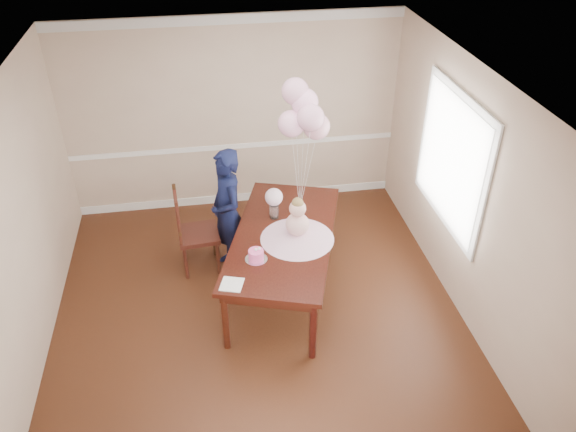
{
  "coord_description": "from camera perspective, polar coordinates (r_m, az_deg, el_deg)",
  "views": [
    {
      "loc": [
        -0.44,
        -4.57,
        4.47
      ],
      "look_at": [
        0.4,
        0.43,
        1.05
      ],
      "focal_mm": 35.0,
      "sensor_mm": 36.0,
      "label": 1
    }
  ],
  "objects": [
    {
      "name": "chair_slat_top",
      "position": [
        6.59,
        -11.36,
        1.67
      ],
      "size": [
        0.06,
        0.43,
        0.05
      ],
      "primitive_type": "cube",
      "rotation": [
        0.0,
        0.0,
        0.07
      ],
      "color": "#3D1610",
      "rests_on": "dining_chair_seat"
    },
    {
      "name": "window_frame",
      "position": [
        6.43,
        16.3,
        5.54
      ],
      "size": [
        0.02,
        1.66,
        1.56
      ],
      "primitive_type": "cube",
      "color": "silver",
      "rests_on": "wall_right"
    },
    {
      "name": "chair_rail_trim",
      "position": [
        7.92,
        -5.33,
        7.06
      ],
      "size": [
        4.5,
        0.02,
        0.07
      ],
      "primitive_type": "cube",
      "color": "white",
      "rests_on": "wall_back"
    },
    {
      "name": "chair_back_post_l",
      "position": [
        6.54,
        -11.03,
        -0.82
      ],
      "size": [
        0.05,
        0.05,
        0.61
      ],
      "primitive_type": "cylinder",
      "rotation": [
        0.0,
        0.0,
        0.07
      ],
      "color": "#37160F",
      "rests_on": "dining_chair_seat"
    },
    {
      "name": "baby_head",
      "position": [
        5.96,
        0.98,
        0.77
      ],
      "size": [
        0.18,
        0.18,
        0.18
      ],
      "primitive_type": "sphere",
      "color": "#DBA797",
      "rests_on": "baby_torso"
    },
    {
      "name": "wall_left",
      "position": [
        5.82,
        -25.9,
        -2.3
      ],
      "size": [
        0.02,
        5.0,
        2.7
      ],
      "primitive_type": "cube",
      "color": "tan",
      "rests_on": "floor"
    },
    {
      "name": "ceiling",
      "position": [
        4.92,
        -3.83,
        12.84
      ],
      "size": [
        4.5,
        5.0,
        0.02
      ],
      "primitive_type": "cube",
      "color": "silver",
      "rests_on": "wall_back"
    },
    {
      "name": "balloon_a",
      "position": [
        6.21,
        0.35,
        9.36
      ],
      "size": [
        0.3,
        0.3,
        0.3
      ],
      "primitive_type": "sphere",
      "color": "#FFB4D8",
      "rests_on": "balloon_ribbon_a"
    },
    {
      "name": "balloon_ribbon_d",
      "position": [
        6.46,
        0.99,
        5.92
      ],
      "size": [
        0.05,
        0.13,
        1.22
      ],
      "primitive_type": "cylinder",
      "rotation": [
        -0.09,
        -0.07,
        -0.31
      ],
      "color": "silver",
      "rests_on": "balloon_weight"
    },
    {
      "name": "baby_hair",
      "position": [
        5.93,
        0.99,
        1.29
      ],
      "size": [
        0.13,
        0.13,
        0.13
      ],
      "primitive_type": "sphere",
      "color": "olive",
      "rests_on": "baby_head"
    },
    {
      "name": "dining_chair_seat",
      "position": [
        6.88,
        -9.08,
        -1.83
      ],
      "size": [
        0.51,
        0.51,
        0.05
      ],
      "primitive_type": "cube",
      "rotation": [
        0.0,
        0.0,
        0.07
      ],
      "color": "#35130E",
      "rests_on": "chair_leg_fl"
    },
    {
      "name": "chair_leg_bl",
      "position": [
        7.19,
        -10.6,
        -2.8
      ],
      "size": [
        0.05,
        0.05,
        0.47
      ],
      "primitive_type": "cylinder",
      "rotation": [
        0.0,
        0.0,
        0.07
      ],
      "color": "#36150E",
      "rests_on": "floor"
    },
    {
      "name": "baby_torso",
      "position": [
        6.08,
        0.96,
        -0.84
      ],
      "size": [
        0.26,
        0.26,
        0.26
      ],
      "primitive_type": "sphere",
      "color": "pink",
      "rests_on": "baby_skirt"
    },
    {
      "name": "chair_back_post_r",
      "position": [
        6.87,
        -11.27,
        0.99
      ],
      "size": [
        0.05,
        0.05,
        0.61
      ],
      "primitive_type": "cylinder",
      "rotation": [
        0.0,
        0.0,
        0.07
      ],
      "color": "#39200F",
      "rests_on": "dining_chair_seat"
    },
    {
      "name": "table_leg_br",
      "position": [
        7.26,
        4.28,
        -0.42
      ],
      "size": [
        0.09,
        0.09,
        0.75
      ],
      "primitive_type": "cylinder",
      "rotation": [
        0.0,
        0.0,
        -0.31
      ],
      "color": "black",
      "rests_on": "floor"
    },
    {
      "name": "table_leg_fr",
      "position": [
        5.74,
        2.56,
        -11.51
      ],
      "size": [
        0.09,
        0.09,
        0.75
      ],
      "primitive_type": "cylinder",
      "rotation": [
        0.0,
        0.0,
        -0.31
      ],
      "color": "black",
      "rests_on": "floor"
    },
    {
      "name": "table_leg_bl",
      "position": [
        7.36,
        -2.73,
        0.16
      ],
      "size": [
        0.09,
        0.09,
        0.75
      ],
      "primitive_type": "cylinder",
      "rotation": [
        0.0,
        0.0,
        -0.31
      ],
      "color": "black",
      "rests_on": "floor"
    },
    {
      "name": "cake_flower_a",
      "position": [
        5.82,
        -3.29,
        -3.41
      ],
      "size": [
        0.03,
        0.03,
        0.03
      ],
      "primitive_type": "sphere",
      "color": "white",
      "rests_on": "birthday_cake"
    },
    {
      "name": "birthday_cake",
      "position": [
        5.86,
        -3.26,
        -3.95
      ],
      "size": [
        0.2,
        0.2,
        0.11
      ],
      "primitive_type": "cylinder",
      "rotation": [
        0.0,
        0.0,
        -0.31
      ],
      "color": "#FF50A3",
      "rests_on": "cake_platter"
    },
    {
      "name": "balloon_ribbon_e",
      "position": [
        6.52,
        2.02,
        4.3
      ],
      "size": [
        0.17,
        0.03,
        0.83
      ],
      "primitive_type": "cylinder",
      "rotation": [
        -0.09,
        0.17,
        -0.31
      ],
      "color": "white",
      "rests_on": "balloon_weight"
    },
    {
      "name": "roses_near",
      "position": [
        6.38,
        -1.45,
        1.95
      ],
      "size": [
        0.2,
        0.2,
        0.2
      ],
      "primitive_type": "sphere",
      "color": "silver",
      "rests_on": "rose_vase_near"
    },
    {
      "name": "woman",
      "position": [
        6.64,
        -6.17,
        0.33
      ],
      "size": [
        0.54,
        0.67,
        1.61
      ],
      "primitive_type": "imported",
      "rotation": [
        0.0,
        0.0,
        -1.28
      ],
      "color": "black",
      "rests_on": "floor"
    },
    {
      "name": "balloon_weight",
      "position": [
        6.71,
        1.23,
        1.03
      ],
      "size": [
        0.05,
        0.05,
        0.02
      ],
      "primitive_type": "cylinder",
      "rotation": [
        0.0,
        0.0,
        -0.31
      ],
      "color": "#B7B8BC",
      "rests_on": "dining_table_top"
    },
    {
      "name": "balloon_ribbon_b",
      "position": [
        6.42,
        1.73,
        4.64
      ],
      "size": [
        0.09,
        0.09,
        1.0
      ],
      "primitive_type": "cylinder",
      "rotation": [
        0.05,
        0.1,
        -0.31
      ],
      "color": "white",
      "rests_on": "balloon_weight"
    },
    {
      "name": "wall_back",
      "position": [
        7.74,
        -5.51,
        10.07
      ],
      "size": [
        4.5,
        0.02,
        2.7
      ],
      "primitive_type": "cube",
      "color": "tan",
      "rests_on": "floor"
    },
    {
      "name": "chair_leg_br",
      "position": [
        7.2,
        -7.52,
        -2.39
      ],
      "size": [
        0.05,
        0.05,
        0.47
      ],
      "primitive_type": "cylinder",
      "rotation": [
        0.0,
        0.0,
        0.07
      ],
      "color": "#321A0D",
      "rests_on": "floor"
    },
    {
      "name": "chair_slat_low",
      "position": [
        6.77,
        -11.03,
        -0.81
      ],
      "size": [
        0.06,
        0.43,
        0.05
      ],
      "primitive_type": "cube",
      "rotation": [
        0.0,
        0.0,
        0.07
      ],
      "color": "#3A1F0F",
      "rests_on": "dining_chair_seat"
    },
    {
      "name": "rose_vase_near",
      "position": [
        6.48,
        -1.43,
        0.5
      ],
      "size": [
        0.14,
        0.14,
        0.17
      ],
      "primitive_type": "cylinder",
      "rotation": [
        0.0,
        0.0,
        -0.31
      ],
      "color": "white",
      "rests_on": "dining_table_top"
    },
    {
      "name": "cake_platter",
      "position": [
        5.9,
        -3.25,
        -4.4
      ],
      "size": [
        0.3,
        0.3,
        0.01
      ],
      "primitive_type": "cylinder",
      "rotation": [
        0.0,
        0.0,
        -0.31
      ],
      "color": "silver",
      "rests_on": "dining_table_top"
    },
    {
      "name": "cake_flower_b",
      "position": [
        5.83,
        -2.93,
        -3.32
      ],
      "size": [
        0.03,
        0.03,
        0.03
      ],
      "primitive_type": "sphere",
      "color": "white",
      "rests_on": "birthday_cake"
    },
    {
      "name": "napkin",
      "position": [
        5.61,
        -5.73,
        -6.92
      ],
      "size": [
        0.27,
        0.27,
        0.01
      ],
      "primitive_type": "cube",
      "rotation": [
        0.0,
        0.0,
        -0.31
      ],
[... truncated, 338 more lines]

